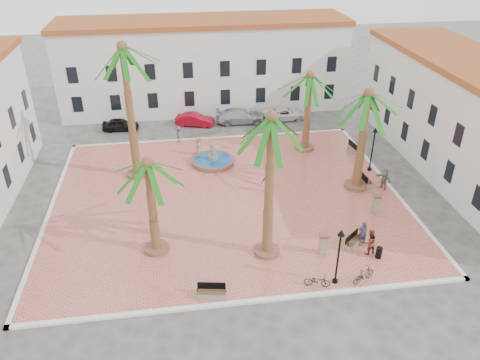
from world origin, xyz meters
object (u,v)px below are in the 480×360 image
at_px(pedestrian_fountain_b, 267,183).
at_px(palm_e, 367,105).
at_px(palm_nw, 124,61).
at_px(palm_ne, 310,85).
at_px(bollard_e, 376,204).
at_px(litter_bin, 379,253).
at_px(bollard_n, 249,138).
at_px(cyclist_a, 363,233).
at_px(bench_se, 353,242).
at_px(bench_e, 364,180).
at_px(car_silver, 241,116).
at_px(pedestrian_fountain_a, 198,146).
at_px(fountain, 213,160).
at_px(car_black, 121,125).
at_px(cyclist_b, 370,242).
at_px(car_white, 285,114).
at_px(bicycle_a, 317,281).
at_px(lamppost_e, 374,142).
at_px(pedestrian_north, 179,134).
at_px(bollard_se, 323,244).
at_px(bicycle_b, 364,275).
at_px(palm_s, 271,133).
at_px(bench_ne, 355,149).
at_px(car_red, 195,120).
at_px(lamppost_s, 339,247).
at_px(bench_s, 211,293).
at_px(palm_sw, 148,175).
at_px(pedestrian_east, 384,179).

bearing_deg(pedestrian_fountain_b, palm_e, -2.76).
xyz_separation_m(palm_nw, palm_ne, (14.95, 2.78, -3.40)).
xyz_separation_m(bollard_e, litter_bin, (-1.76, -4.86, -0.37)).
height_order(bollard_n, cyclist_a, cyclist_a).
height_order(bench_se, bench_e, bench_e).
xyz_separation_m(bench_se, car_silver, (-4.21, 21.63, 0.35)).
bearing_deg(pedestrian_fountain_a, fountain, -101.84).
height_order(bench_e, car_black, car_black).
bearing_deg(bollard_e, fountain, 139.02).
xyz_separation_m(palm_e, cyclist_b, (-2.20, -8.08, -5.91)).
distance_m(palm_nw, car_silver, 16.81).
bearing_deg(car_white, pedestrian_fountain_a, 123.58).
distance_m(fountain, cyclist_a, 15.28).
bearing_deg(car_white, bicycle_a, 167.44).
distance_m(lamppost_e, pedestrian_north, 17.58).
relative_size(car_silver, car_white, 1.14).
distance_m(bench_se, bollard_n, 16.59).
bearing_deg(pedestrian_fountain_a, bollard_se, -110.11).
bearing_deg(pedestrian_fountain_a, bicycle_b, -109.24).
height_order(palm_s, bench_ne, palm_s).
relative_size(palm_e, pedestrian_fountain_b, 5.08).
bearing_deg(cyclist_b, car_silver, -88.97).
xyz_separation_m(palm_nw, cyclist_b, (14.93, -12.52, -8.59)).
xyz_separation_m(car_black, car_red, (7.40, 0.11, 0.03)).
xyz_separation_m(palm_s, palm_e, (8.55, 7.04, -1.54)).
relative_size(palm_nw, car_white, 2.44).
distance_m(palm_s, bench_e, 14.44).
bearing_deg(lamppost_s, pedestrian_north, 112.16).
relative_size(palm_s, car_black, 2.71).
xyz_separation_m(bench_s, lamppost_e, (14.55, 12.98, 2.37)).
bearing_deg(car_white, lamppost_e, -163.61).
xyz_separation_m(pedestrian_fountain_a, pedestrian_fountain_b, (4.81, -7.17, -0.04)).
bearing_deg(pedestrian_fountain_b, fountain, 123.92).
distance_m(bench_e, cyclist_a, 8.04).
distance_m(bicycle_a, car_white, 25.56).
bearing_deg(lamppost_e, cyclist_b, -112.32).
bearing_deg(pedestrian_fountain_a, palm_sw, -149.59).
relative_size(palm_nw, bollard_n, 8.72).
height_order(litter_bin, pedestrian_fountain_a, pedestrian_fountain_a).
relative_size(palm_s, lamppost_e, 2.49).
height_order(palm_ne, bench_se, palm_ne).
distance_m(fountain, palm_s, 15.22).
bearing_deg(bench_s, palm_nw, 117.70).
distance_m(car_silver, car_white, 4.71).
relative_size(bicycle_b, pedestrian_east, 0.98).
relative_size(palm_s, cyclist_a, 5.63).
bearing_deg(fountain, cyclist_a, -56.13).
distance_m(lamppost_s, lamppost_e, 14.73).
bearing_deg(cyclist_b, car_white, -100.71).
bearing_deg(car_black, pedestrian_north, -120.91).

